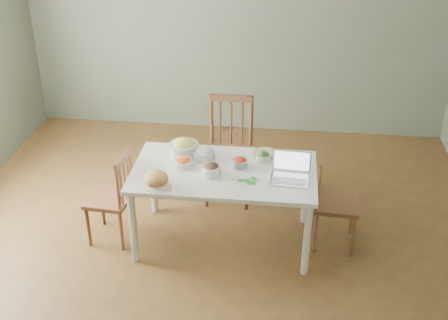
# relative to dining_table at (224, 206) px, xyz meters

# --- Properties ---
(floor) EXTENTS (5.00, 5.00, 0.00)m
(floor) POSITION_rel_dining_table_xyz_m (-0.11, -0.14, -0.37)
(floor) COLOR #4A311C
(floor) RESTS_ON ground
(wall_back) EXTENTS (5.00, 0.00, 2.70)m
(wall_back) POSITION_rel_dining_table_xyz_m (-0.11, 2.36, 0.98)
(wall_back) COLOR slate
(wall_back) RESTS_ON ground
(dining_table) EXTENTS (1.56, 0.88, 0.73)m
(dining_table) POSITION_rel_dining_table_xyz_m (0.00, 0.00, 0.00)
(dining_table) COLOR white
(dining_table) RESTS_ON floor
(chair_far) EXTENTS (0.46, 0.44, 1.04)m
(chair_far) POSITION_rel_dining_table_xyz_m (-0.04, 0.72, 0.15)
(chair_far) COLOR #563322
(chair_far) RESTS_ON floor
(chair_left) EXTENTS (0.39, 0.41, 0.86)m
(chair_left) POSITION_rel_dining_table_xyz_m (-1.01, -0.06, 0.06)
(chair_left) COLOR #563322
(chair_left) RESTS_ON floor
(chair_right) EXTENTS (0.40, 0.42, 0.88)m
(chair_right) POSITION_rel_dining_table_xyz_m (0.98, 0.09, 0.08)
(chair_right) COLOR #563322
(chair_right) RESTS_ON floor
(bread_boule) EXTENTS (0.26, 0.26, 0.13)m
(bread_boule) POSITION_rel_dining_table_xyz_m (-0.52, -0.31, 0.43)
(bread_boule) COLOR tan
(bread_boule) RESTS_ON dining_table
(butter_stick) EXTENTS (0.12, 0.04, 0.03)m
(butter_stick) POSITION_rel_dining_table_xyz_m (-0.45, -0.37, 0.38)
(butter_stick) COLOR beige
(butter_stick) RESTS_ON dining_table
(bowl_squash) EXTENTS (0.27, 0.27, 0.15)m
(bowl_squash) POSITION_rel_dining_table_xyz_m (-0.39, 0.23, 0.44)
(bowl_squash) COLOR #E1CA57
(bowl_squash) RESTS_ON dining_table
(bowl_carrot) EXTENTS (0.16, 0.16, 0.09)m
(bowl_carrot) POSITION_rel_dining_table_xyz_m (-0.35, 0.02, 0.41)
(bowl_carrot) COLOR #E5471D
(bowl_carrot) RESTS_ON dining_table
(bowl_onion) EXTENTS (0.24, 0.24, 0.10)m
(bowl_onion) POSITION_rel_dining_table_xyz_m (-0.20, 0.18, 0.42)
(bowl_onion) COLOR silver
(bowl_onion) RESTS_ON dining_table
(bowl_mushroom) EXTENTS (0.16, 0.16, 0.11)m
(bowl_mushroom) POSITION_rel_dining_table_xyz_m (-0.10, -0.09, 0.42)
(bowl_mushroom) COLOR black
(bowl_mushroom) RESTS_ON dining_table
(bowl_redpep) EXTENTS (0.15, 0.15, 0.08)m
(bowl_redpep) POSITION_rel_dining_table_xyz_m (0.12, 0.08, 0.41)
(bowl_redpep) COLOR #B80A11
(bowl_redpep) RESTS_ON dining_table
(bowl_broccoli) EXTENTS (0.16, 0.16, 0.08)m
(bowl_broccoli) POSITION_rel_dining_table_xyz_m (0.32, 0.21, 0.41)
(bowl_broccoli) COLOR black
(bowl_broccoli) RESTS_ON dining_table
(flatbread) EXTENTS (0.29, 0.29, 0.02)m
(flatbread) POSITION_rel_dining_table_xyz_m (0.33, 0.32, 0.38)
(flatbread) COLOR #CEB583
(flatbread) RESTS_ON dining_table
(basil_bunch) EXTENTS (0.18, 0.18, 0.02)m
(basil_bunch) POSITION_rel_dining_table_xyz_m (0.21, -0.15, 0.38)
(basil_bunch) COLOR #255B1D
(basil_bunch) RESTS_ON dining_table
(laptop) EXTENTS (0.34, 0.27, 0.22)m
(laptop) POSITION_rel_dining_table_xyz_m (0.56, -0.11, 0.48)
(laptop) COLOR silver
(laptop) RESTS_ON dining_table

